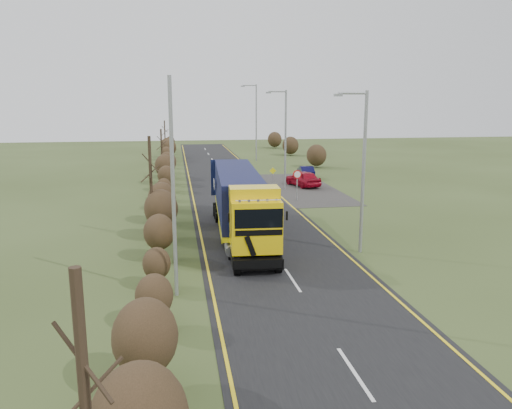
{
  "coord_description": "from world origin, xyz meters",
  "views": [
    {
      "loc": [
        -5.08,
        -24.89,
        7.97
      ],
      "look_at": [
        -0.66,
        2.29,
        2.26
      ],
      "focal_mm": 35.0,
      "sensor_mm": 36.0,
      "label": 1
    }
  ],
  "objects_px": {
    "car_blue_sedan": "(306,172)",
    "speed_sign": "(297,179)",
    "car_red_hatchback": "(303,179)",
    "lorry": "(240,200)",
    "streetlight_near": "(362,166)"
  },
  "relations": [
    {
      "from": "car_blue_sedan",
      "to": "streetlight_near",
      "type": "xyz_separation_m",
      "value": [
        -4.0,
        -26.18,
        4.03
      ]
    },
    {
      "from": "car_blue_sedan",
      "to": "speed_sign",
      "type": "bearing_deg",
      "value": 76.82
    },
    {
      "from": "car_red_hatchback",
      "to": "streetlight_near",
      "type": "bearing_deg",
      "value": 67.63
    },
    {
      "from": "car_blue_sedan",
      "to": "lorry",
      "type": "bearing_deg",
      "value": 70.78
    },
    {
      "from": "car_blue_sedan",
      "to": "speed_sign",
      "type": "height_order",
      "value": "speed_sign"
    },
    {
      "from": "lorry",
      "to": "streetlight_near",
      "type": "height_order",
      "value": "streetlight_near"
    },
    {
      "from": "car_blue_sedan",
      "to": "streetlight_near",
      "type": "distance_m",
      "value": 26.79
    },
    {
      "from": "streetlight_near",
      "to": "speed_sign",
      "type": "xyz_separation_m",
      "value": [
        0.1,
        14.21,
        -2.87
      ]
    },
    {
      "from": "car_red_hatchback",
      "to": "lorry",
      "type": "bearing_deg",
      "value": 48.15
    },
    {
      "from": "lorry",
      "to": "speed_sign",
      "type": "bearing_deg",
      "value": 62.51
    },
    {
      "from": "lorry",
      "to": "speed_sign",
      "type": "distance_m",
      "value": 11.86
    },
    {
      "from": "car_blue_sedan",
      "to": "streetlight_near",
      "type": "height_order",
      "value": "streetlight_near"
    },
    {
      "from": "streetlight_near",
      "to": "speed_sign",
      "type": "relative_size",
      "value": 3.35
    },
    {
      "from": "streetlight_near",
      "to": "speed_sign",
      "type": "bearing_deg",
      "value": 89.59
    },
    {
      "from": "car_red_hatchback",
      "to": "speed_sign",
      "type": "distance_m",
      "value": 7.29
    }
  ]
}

